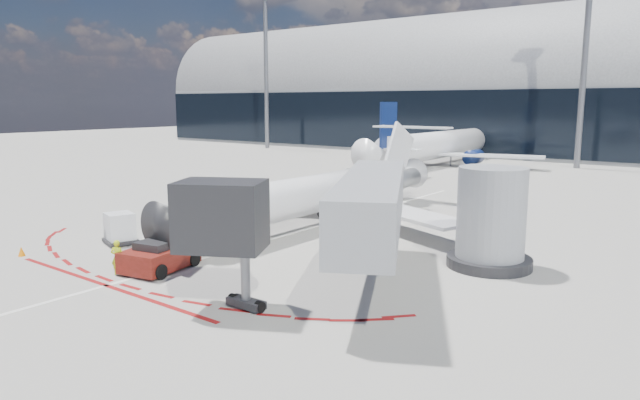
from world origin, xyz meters
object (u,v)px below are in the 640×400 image
Objects in this scene: uld_container at (120,229)px; pushback_tug at (160,257)px; regional_jet at (327,191)px; ramp_worker at (118,257)px.

pushback_tug is at bearing 0.43° from uld_container.
regional_jet is 15.00m from ramp_worker.
uld_container is (-5.85, -11.44, -1.26)m from regional_jet.
pushback_tug is at bearing -154.95° from ramp_worker.
pushback_tug is (0.05, -13.27, -1.49)m from regional_jet.
regional_jet is 13.35m from pushback_tug.
regional_jet is 11.35× the size of uld_container.
uld_container is at bearing -72.03° from ramp_worker.
uld_container reaches higher than ramp_worker.
ramp_worker is 0.73× the size of uld_container.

